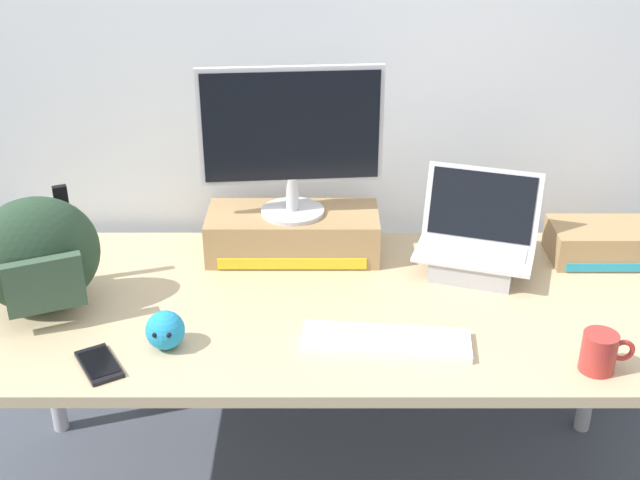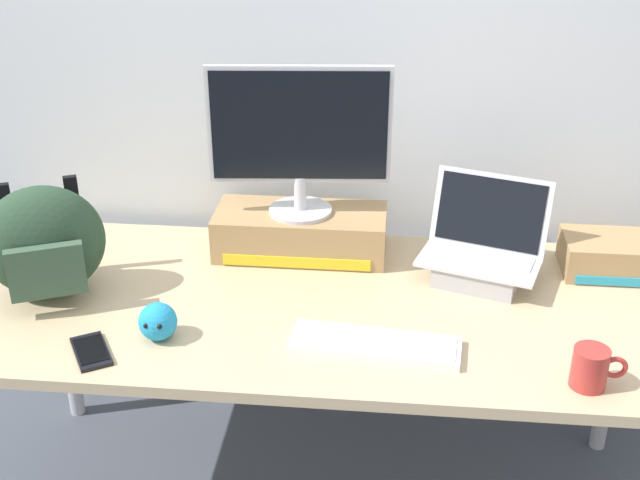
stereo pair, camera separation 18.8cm
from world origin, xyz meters
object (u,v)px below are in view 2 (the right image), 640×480
object	(u,v)px
messenger_backpack	(44,243)
plush_toy	(158,321)
coffee_mug	(591,368)
external_keyboard	(375,344)
toner_box_cyan	(621,256)
desktop_monitor	(300,136)
cell_phone	(91,351)
toner_box_yellow	(301,232)
open_laptop	(481,259)

from	to	relation	value
messenger_backpack	plush_toy	size ratio (longest dim) A/B	3.86
messenger_backpack	coffee_mug	size ratio (longest dim) A/B	2.97
external_keyboard	messenger_backpack	bearing A→B (deg)	174.38
plush_toy	toner_box_cyan	distance (m)	1.28
messenger_backpack	plush_toy	bearing A→B (deg)	-51.51
desktop_monitor	plush_toy	xyz separation A→B (m)	(-0.29, -0.49, -0.31)
plush_toy	toner_box_cyan	xyz separation A→B (m)	(1.19, 0.46, 0.00)
coffee_mug	cell_phone	size ratio (longest dim) A/B	0.75
coffee_mug	toner_box_yellow	bearing A→B (deg)	140.97
coffee_mug	messenger_backpack	bearing A→B (deg)	168.48
messenger_backpack	plush_toy	distance (m)	0.40
toner_box_yellow	open_laptop	distance (m)	0.52
toner_box_cyan	open_laptop	bearing A→B (deg)	-169.61
toner_box_yellow	open_laptop	size ratio (longest dim) A/B	1.33
external_keyboard	toner_box_cyan	size ratio (longest dim) A/B	1.30
open_laptop	cell_phone	bearing A→B (deg)	-136.02
messenger_backpack	coffee_mug	xyz separation A→B (m)	(1.35, -0.27, -0.10)
coffee_mug	toner_box_cyan	world-z (taller)	toner_box_cyan
open_laptop	plush_toy	distance (m)	0.89
desktop_monitor	messenger_backpack	xyz separation A→B (m)	(-0.63, -0.30, -0.21)
external_keyboard	desktop_monitor	bearing A→B (deg)	122.05
desktop_monitor	messenger_backpack	size ratio (longest dim) A/B	1.39
cell_phone	plush_toy	bearing A→B (deg)	-1.66
toner_box_yellow	messenger_backpack	size ratio (longest dim) A/B	1.36
cell_phone	desktop_monitor	bearing A→B (deg)	21.69
toner_box_yellow	cell_phone	world-z (taller)	toner_box_yellow
messenger_backpack	plush_toy	xyz separation A→B (m)	(0.34, -0.18, -0.11)
desktop_monitor	external_keyboard	bearing A→B (deg)	-68.62
external_keyboard	messenger_backpack	world-z (taller)	messenger_backpack
desktop_monitor	toner_box_cyan	size ratio (longest dim) A/B	1.58
cell_phone	plush_toy	distance (m)	0.17
messenger_backpack	external_keyboard	bearing A→B (deg)	-34.98
messenger_backpack	toner_box_yellow	bearing A→B (deg)	2.07
toner_box_yellow	external_keyboard	distance (m)	0.54
toner_box_cyan	external_keyboard	bearing A→B (deg)	-146.03
desktop_monitor	plush_toy	size ratio (longest dim) A/B	5.37
toner_box_yellow	coffee_mug	xyz separation A→B (m)	(0.72, -0.58, -0.02)
coffee_mug	cell_phone	xyz separation A→B (m)	(-1.15, 0.01, -0.04)
toner_box_yellow	coffee_mug	distance (m)	0.92
desktop_monitor	toner_box_cyan	bearing A→B (deg)	-6.88
toner_box_yellow	external_keyboard	size ratio (longest dim) A/B	1.18
toner_box_yellow	open_laptop	world-z (taller)	open_laptop
open_laptop	external_keyboard	xyz separation A→B (m)	(-0.27, -0.38, -0.05)
desktop_monitor	messenger_backpack	distance (m)	0.73
open_laptop	coffee_mug	size ratio (longest dim) A/B	3.02
external_keyboard	toner_box_cyan	distance (m)	0.80
plush_toy	toner_box_cyan	world-z (taller)	toner_box_cyan
open_laptop	cell_phone	xyz separation A→B (m)	(-0.94, -0.46, -0.05)
cell_phone	plush_toy	world-z (taller)	plush_toy
cell_phone	plush_toy	xyz separation A→B (m)	(0.14, 0.08, 0.04)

